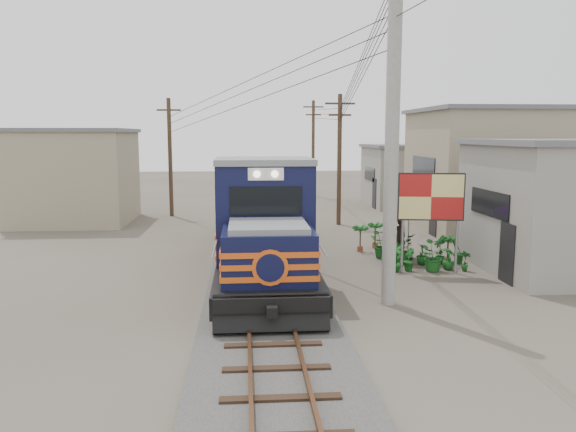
{
  "coord_description": "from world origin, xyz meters",
  "views": [
    {
      "loc": [
        -0.61,
        -15.95,
        4.86
      ],
      "look_at": [
        0.82,
        2.32,
        2.2
      ],
      "focal_mm": 35.0,
      "sensor_mm": 36.0,
      "label": 1
    }
  ],
  "objects": [
    {
      "name": "ground",
      "position": [
        0.0,
        0.0,
        0.0
      ],
      "size": [
        120.0,
        120.0,
        0.0
      ],
      "primitive_type": "plane",
      "color": "#473F35",
      "rests_on": "ground"
    },
    {
      "name": "ballast",
      "position": [
        0.0,
        10.0,
        0.08
      ],
      "size": [
        3.6,
        70.0,
        0.16
      ],
      "primitive_type": "cube",
      "color": "#595651",
      "rests_on": "ground"
    },
    {
      "name": "track",
      "position": [
        0.0,
        10.0,
        0.26
      ],
      "size": [
        1.15,
        70.0,
        0.12
      ],
      "color": "#51331E",
      "rests_on": "ground"
    },
    {
      "name": "locomotive",
      "position": [
        0.0,
        4.9,
        1.75
      ],
      "size": [
        2.98,
        16.2,
        4.01
      ],
      "color": "black",
      "rests_on": "ground"
    },
    {
      "name": "utility_pole_main",
      "position": [
        3.5,
        -0.5,
        5.0
      ],
      "size": [
        0.4,
        0.4,
        10.0
      ],
      "color": "#9E9B93",
      "rests_on": "ground"
    },
    {
      "name": "wooden_pole_mid",
      "position": [
        4.5,
        14.0,
        3.68
      ],
      "size": [
        1.6,
        0.24,
        7.0
      ],
      "color": "#4C3826",
      "rests_on": "ground"
    },
    {
      "name": "wooden_pole_far",
      "position": [
        4.8,
        28.0,
        3.93
      ],
      "size": [
        1.6,
        0.24,
        7.5
      ],
      "color": "#4C3826",
      "rests_on": "ground"
    },
    {
      "name": "wooden_pole_left",
      "position": [
        -5.0,
        18.0,
        3.68
      ],
      "size": [
        1.6,
        0.24,
        7.0
      ],
      "color": "#4C3826",
      "rests_on": "ground"
    },
    {
      "name": "power_lines",
      "position": [
        -0.14,
        8.49,
        7.56
      ],
      "size": [
        9.65,
        19.0,
        3.3
      ],
      "color": "black",
      "rests_on": "ground"
    },
    {
      "name": "shophouse_mid",
      "position": [
        12.5,
        12.0,
        3.11
      ],
      "size": [
        8.4,
        7.35,
        6.2
      ],
      "color": "gray",
      "rests_on": "ground"
    },
    {
      "name": "shophouse_back",
      "position": [
        11.0,
        22.0,
        2.11
      ],
      "size": [
        6.3,
        6.3,
        4.2
      ],
      "color": "gray",
      "rests_on": "ground"
    },
    {
      "name": "shophouse_left",
      "position": [
        -10.0,
        16.0,
        2.61
      ],
      "size": [
        6.3,
        6.3,
        5.2
      ],
      "color": "gray",
      "rests_on": "ground"
    },
    {
      "name": "billboard",
      "position": [
        5.88,
        3.03,
        2.62
      ],
      "size": [
        2.29,
        0.51,
        3.55
      ],
      "rotation": [
        0.0,
        0.0,
        -0.17
      ],
      "color": "#99999E",
      "rests_on": "ground"
    },
    {
      "name": "market_umbrella",
      "position": [
        5.77,
        5.22,
        2.03
      ],
      "size": [
        2.28,
        2.28,
        2.31
      ],
      "rotation": [
        0.0,
        0.0,
        0.09
      ],
      "color": "black",
      "rests_on": "ground"
    },
    {
      "name": "vendor",
      "position": [
        5.62,
        5.94,
        0.77
      ],
      "size": [
        0.62,
        0.47,
        1.53
      ],
      "primitive_type": "imported",
      "rotation": [
        0.0,
        0.0,
        3.34
      ],
      "color": "black",
      "rests_on": "ground"
    },
    {
      "name": "plant_nursery",
      "position": [
        5.62,
        4.22,
        0.52
      ],
      "size": [
        3.58,
        3.56,
        1.13
      ],
      "color": "#18541B",
      "rests_on": "ground"
    }
  ]
}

